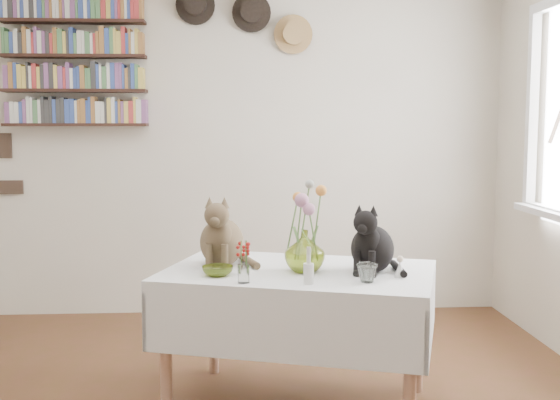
{
  "coord_description": "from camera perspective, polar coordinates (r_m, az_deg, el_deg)",
  "views": [
    {
      "loc": [
        0.03,
        -2.93,
        1.41
      ],
      "look_at": [
        0.24,
        0.34,
        1.05
      ],
      "focal_mm": 45.0,
      "sensor_mm": 36.0,
      "label": 1
    }
  ],
  "objects": [
    {
      "name": "room",
      "position": [
        2.94,
        -4.21,
        3.13
      ],
      "size": [
        4.08,
        4.58,
        2.58
      ],
      "color": "brown",
      "rests_on": "ground"
    },
    {
      "name": "flower_vase",
      "position": [
        3.4,
        2.02,
        -4.16
      ],
      "size": [
        0.2,
        0.2,
        0.2
      ],
      "primitive_type": "imported",
      "rotation": [
        0.0,
        0.0,
        0.04
      ],
      "color": "#BACE52",
      "rests_on": "dining_table"
    },
    {
      "name": "porcelain_figurine",
      "position": [
        3.34,
        9.71,
        -5.45
      ],
      "size": [
        0.05,
        0.05,
        0.1
      ],
      "color": "white",
      "rests_on": "dining_table"
    },
    {
      "name": "wall_art_plaques",
      "position": [
        5.43,
        -21.42,
        2.81
      ],
      "size": [
        0.21,
        0.02,
        0.44
      ],
      "color": "#38281E",
      "rests_on": "room"
    },
    {
      "name": "candlestick",
      "position": [
        3.15,
        2.34,
        -5.84
      ],
      "size": [
        0.05,
        0.05,
        0.17
      ],
      "color": "white",
      "rests_on": "dining_table"
    },
    {
      "name": "tabby_cat",
      "position": [
        3.56,
        -4.76,
        -2.39
      ],
      "size": [
        0.29,
        0.35,
        0.37
      ],
      "primitive_type": null,
      "rotation": [
        0.0,
        0.0,
        -0.16
      ],
      "color": "brown",
      "rests_on": "dining_table"
    },
    {
      "name": "flower_bouquet",
      "position": [
        3.38,
        2.02,
        -0.11
      ],
      "size": [
        0.17,
        0.12,
        0.39
      ],
      "color": "#4C7233",
      "rests_on": "flower_vase"
    },
    {
      "name": "wall_hats",
      "position": [
        5.18,
        -2.71,
        14.65
      ],
      "size": [
        0.98,
        0.09,
        0.48
      ],
      "color": "black",
      "rests_on": "room"
    },
    {
      "name": "berry_jar",
      "position": [
        3.17,
        -2.98,
        -5.06
      ],
      "size": [
        0.05,
        0.05,
        0.21
      ],
      "color": "white",
      "rests_on": "dining_table"
    },
    {
      "name": "black_cat",
      "position": [
        3.43,
        7.53,
        -2.94
      ],
      "size": [
        0.34,
        0.36,
        0.34
      ],
      "primitive_type": null,
      "rotation": [
        0.0,
        0.0,
        -0.47
      ],
      "color": "black",
      "rests_on": "dining_table"
    },
    {
      "name": "drinking_glass",
      "position": [
        3.21,
        7.09,
        -5.88
      ],
      "size": [
        0.13,
        0.13,
        0.09
      ],
      "primitive_type": "imported",
      "rotation": [
        0.0,
        0.0,
        -0.64
      ],
      "color": "white",
      "rests_on": "dining_table"
    },
    {
      "name": "green_bowl",
      "position": [
        3.34,
        -5.09,
        -5.75
      ],
      "size": [
        0.21,
        0.21,
        0.05
      ],
      "primitive_type": "imported",
      "rotation": [
        0.0,
        0.0,
        -0.63
      ],
      "color": "#BACE52",
      "rests_on": "dining_table"
    },
    {
      "name": "dining_table",
      "position": [
        3.5,
        1.55,
        -8.43
      ],
      "size": [
        1.48,
        1.18,
        0.69
      ],
      "color": "white",
      "rests_on": "room"
    },
    {
      "name": "bookshelf_unit",
      "position": [
        5.24,
        -16.36,
        10.74
      ],
      "size": [
        1.0,
        0.16,
        0.91
      ],
      "color": "black",
      "rests_on": "room"
    }
  ]
}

